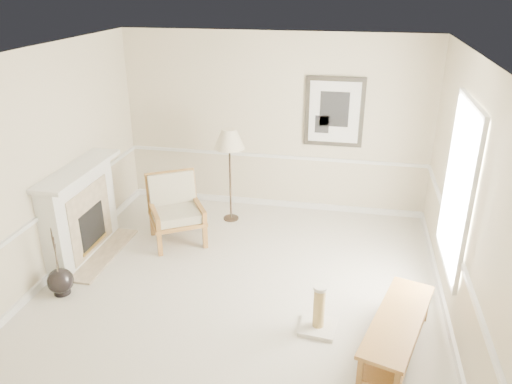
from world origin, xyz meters
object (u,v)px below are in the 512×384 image
(floor_vase, at_px, (61,282))
(armchair, at_px, (175,206))
(bench, at_px, (397,329))
(scratching_post, at_px, (318,316))
(floor_lamp, at_px, (229,141))

(floor_vase, height_order, armchair, armchair)
(bench, bearing_deg, floor_vase, 176.17)
(scratching_post, bearing_deg, floor_lamp, 123.02)
(floor_vase, distance_m, bench, 4.03)
(bench, distance_m, scratching_post, 0.86)
(armchair, height_order, bench, armchair)
(scratching_post, bearing_deg, bench, -14.16)
(floor_lamp, distance_m, bench, 3.80)
(armchair, distance_m, bench, 3.67)
(floor_lamp, height_order, scratching_post, floor_lamp)
(floor_vase, height_order, scratching_post, floor_vase)
(floor_lamp, bearing_deg, floor_vase, -122.59)
(bench, height_order, scratching_post, scratching_post)
(floor_lamp, xyz_separation_m, scratching_post, (1.63, -2.51, -1.15))
(bench, xyz_separation_m, scratching_post, (-0.82, 0.21, -0.11))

